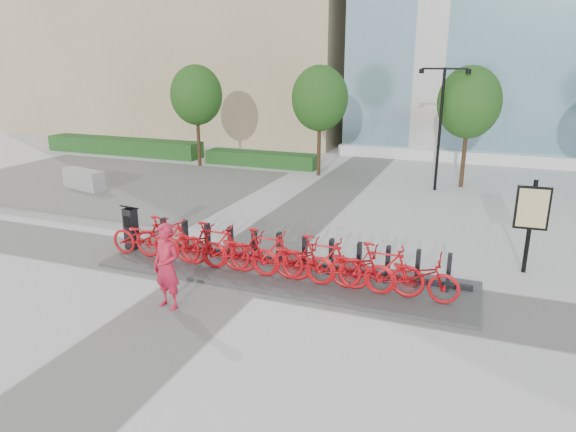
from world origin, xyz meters
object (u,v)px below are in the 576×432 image
(bike_0, at_px, (145,238))
(worker_red, at_px, (167,266))
(kiosk, at_px, (131,227))
(jersey_barrier, at_px, (84,179))
(map_sign, at_px, (532,212))

(bike_0, height_order, worker_red, worker_red)
(kiosk, bearing_deg, jersey_barrier, 148.03)
(bike_0, xyz_separation_m, jersey_barrier, (-7.36, 5.81, -0.21))
(worker_red, xyz_separation_m, map_sign, (7.45, 4.99, 0.66))
(worker_red, bearing_deg, kiosk, 151.82)
(bike_0, relative_size, kiosk, 1.60)
(jersey_barrier, height_order, map_sign, map_sign)
(bike_0, bearing_deg, worker_red, -134.87)
(bike_0, bearing_deg, jersey_barrier, 51.72)
(kiosk, height_order, worker_red, worker_red)
(worker_red, bearing_deg, jersey_barrier, 153.28)
(bike_0, relative_size, map_sign, 0.84)
(kiosk, xyz_separation_m, jersey_barrier, (-6.60, 5.39, -0.28))
(jersey_barrier, bearing_deg, map_sign, 4.30)
(worker_red, relative_size, jersey_barrier, 0.89)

